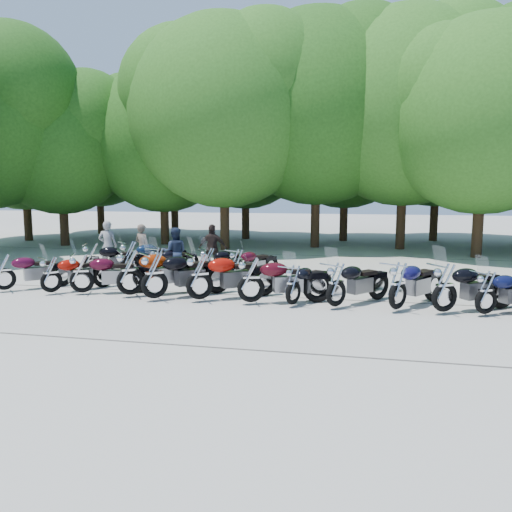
% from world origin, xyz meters
% --- Properties ---
extents(ground, '(90.00, 90.00, 0.00)m').
position_xyz_m(ground, '(0.00, 0.00, 0.00)').
color(ground, gray).
rests_on(ground, ground).
extents(tree_0, '(7.50, 7.50, 9.21)m').
position_xyz_m(tree_0, '(-15.42, 12.98, 5.45)').
color(tree_0, '#3A2614').
rests_on(tree_0, ground).
extents(tree_1, '(6.97, 6.97, 8.55)m').
position_xyz_m(tree_1, '(-12.04, 11.24, 5.06)').
color(tree_1, '#3A2614').
rests_on(tree_1, ground).
extents(tree_2, '(7.31, 7.31, 8.97)m').
position_xyz_m(tree_2, '(-7.25, 12.84, 5.31)').
color(tree_2, '#3A2614').
rests_on(tree_2, ground).
extents(tree_3, '(8.70, 8.70, 10.67)m').
position_xyz_m(tree_3, '(-3.57, 11.24, 6.32)').
color(tree_3, '#3A2614').
rests_on(tree_3, ground).
extents(tree_4, '(9.13, 9.13, 11.20)m').
position_xyz_m(tree_4, '(0.54, 13.09, 6.64)').
color(tree_4, '#3A2614').
rests_on(tree_4, ground).
extents(tree_5, '(9.04, 9.04, 11.10)m').
position_xyz_m(tree_5, '(4.61, 13.20, 6.57)').
color(tree_5, '#3A2614').
rests_on(tree_5, ground).
extents(tree_6, '(8.00, 8.00, 9.82)m').
position_xyz_m(tree_6, '(7.55, 10.82, 5.81)').
color(tree_6, '#3A2614').
rests_on(tree_6, ground).
extents(tree_9, '(7.59, 7.59, 9.32)m').
position_xyz_m(tree_9, '(-13.53, 17.59, 5.52)').
color(tree_9, '#3A2614').
rests_on(tree_9, ground).
extents(tree_10, '(7.78, 7.78, 9.55)m').
position_xyz_m(tree_10, '(-8.29, 16.97, 5.66)').
color(tree_10, '#3A2614').
rests_on(tree_10, ground).
extents(tree_11, '(7.56, 7.56, 9.28)m').
position_xyz_m(tree_11, '(-3.76, 16.43, 5.49)').
color(tree_11, '#3A2614').
rests_on(tree_11, ground).
extents(tree_12, '(7.88, 7.88, 9.67)m').
position_xyz_m(tree_12, '(1.80, 16.47, 5.72)').
color(tree_12, '#3A2614').
rests_on(tree_12, ground).
extents(tree_13, '(8.31, 8.31, 10.20)m').
position_xyz_m(tree_13, '(6.69, 17.47, 6.04)').
color(tree_13, '#3A2614').
rests_on(tree_13, ground).
extents(motorcycle_0, '(1.99, 1.98, 1.22)m').
position_xyz_m(motorcycle_0, '(-7.07, 0.54, 0.61)').
color(motorcycle_0, '#3C0820').
rests_on(motorcycle_0, ground).
extents(motorcycle_1, '(1.77, 2.07, 1.19)m').
position_xyz_m(motorcycle_1, '(-5.57, 0.52, 0.59)').
color(motorcycle_1, '#9A0E05').
rests_on(motorcycle_1, ground).
extents(motorcycle_2, '(2.37, 1.48, 1.29)m').
position_xyz_m(motorcycle_2, '(-4.71, 0.65, 0.64)').
color(motorcycle_2, '#380717').
rests_on(motorcycle_2, ground).
extents(motorcycle_3, '(2.56, 2.11, 1.45)m').
position_xyz_m(motorcycle_3, '(-3.26, 0.62, 0.73)').
color(motorcycle_3, '#892305').
rests_on(motorcycle_3, ground).
extents(motorcycle_4, '(2.39, 2.32, 1.44)m').
position_xyz_m(motorcycle_4, '(-2.45, 0.36, 0.72)').
color(motorcycle_4, black).
rests_on(motorcycle_4, ground).
extents(motorcycle_5, '(2.49, 2.10, 1.42)m').
position_xyz_m(motorcycle_5, '(-1.27, 0.48, 0.71)').
color(motorcycle_5, '#9D0D05').
rests_on(motorcycle_5, ground).
extents(motorcycle_6, '(2.52, 1.56, 1.37)m').
position_xyz_m(motorcycle_6, '(0.10, 0.44, 0.68)').
color(motorcycle_6, '#3D0811').
rests_on(motorcycle_6, ground).
extents(motorcycle_7, '(1.48, 2.14, 1.17)m').
position_xyz_m(motorcycle_7, '(1.16, 0.48, 0.59)').
color(motorcycle_7, black).
rests_on(motorcycle_7, ground).
extents(motorcycle_8, '(1.98, 2.18, 1.28)m').
position_xyz_m(motorcycle_8, '(2.21, 0.47, 0.64)').
color(motorcycle_8, black).
rests_on(motorcycle_8, ground).
extents(motorcycle_9, '(1.96, 2.36, 1.35)m').
position_xyz_m(motorcycle_9, '(3.65, 0.47, 0.67)').
color(motorcycle_9, '#0F0D3D').
rests_on(motorcycle_9, ground).
extents(motorcycle_10, '(2.43, 1.89, 1.36)m').
position_xyz_m(motorcycle_10, '(4.69, 0.43, 0.68)').
color(motorcycle_10, black).
rests_on(motorcycle_10, ground).
extents(motorcycle_11, '(2.13, 1.66, 1.19)m').
position_xyz_m(motorcycle_11, '(5.60, 0.44, 0.60)').
color(motorcycle_11, '#0B0F33').
rests_on(motorcycle_11, ground).
extents(motorcycle_13, '(2.37, 1.44, 1.28)m').
position_xyz_m(motorcycle_13, '(-5.82, 3.16, 0.64)').
color(motorcycle_13, black).
rests_on(motorcycle_13, ground).
extents(motorcycle_14, '(2.19, 2.29, 1.37)m').
position_xyz_m(motorcycle_14, '(-4.57, 3.30, 0.69)').
color(motorcycle_14, black).
rests_on(motorcycle_14, ground).
extents(motorcycle_15, '(1.47, 2.14, 1.17)m').
position_xyz_m(motorcycle_15, '(-3.57, 3.20, 0.59)').
color(motorcycle_15, black).
rests_on(motorcycle_15, ground).
extents(motorcycle_16, '(1.96, 1.93, 1.19)m').
position_xyz_m(motorcycle_16, '(-1.90, 3.31, 0.60)').
color(motorcycle_16, black).
rests_on(motorcycle_16, ground).
extents(motorcycle_17, '(1.67, 2.12, 1.19)m').
position_xyz_m(motorcycle_17, '(-0.96, 3.19, 0.59)').
color(motorcycle_17, '#390716').
rests_on(motorcycle_17, ground).
extents(rider_0, '(0.72, 0.54, 1.78)m').
position_xyz_m(rider_0, '(-5.98, 4.48, 0.89)').
color(rider_0, gray).
rests_on(rider_0, ground).
extents(rider_1, '(0.92, 0.79, 1.63)m').
position_xyz_m(rider_1, '(-3.24, 3.86, 0.82)').
color(rider_1, '#1F2942').
rests_on(rider_1, ground).
extents(rider_2, '(1.02, 0.50, 1.69)m').
position_xyz_m(rider_2, '(-2.21, 4.76, 0.85)').
color(rider_2, black).
rests_on(rider_2, ground).
extents(rider_3, '(0.70, 0.58, 1.66)m').
position_xyz_m(rider_3, '(-4.82, 4.82, 0.83)').
color(rider_3, brown).
rests_on(rider_3, ground).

